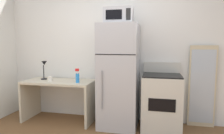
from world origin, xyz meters
name	(u,v)px	position (x,y,z in m)	size (l,w,h in m)	color
wall_back_white	(117,51)	(0.00, 1.70, 1.30)	(5.00, 0.10, 2.60)	white
desk	(60,92)	(-1.01, 1.32, 0.53)	(1.28, 0.62, 0.75)	beige
desk_lamp	(44,67)	(-1.33, 1.36, 0.99)	(0.14, 0.12, 0.35)	black
spray_bottle	(77,77)	(-0.60, 1.20, 0.85)	(0.06, 0.06, 0.25)	#2D8CEA
coffee_mug	(50,79)	(-1.13, 1.22, 0.80)	(0.08, 0.08, 0.10)	white
refrigerator	(119,76)	(0.12, 1.30, 0.88)	(0.65, 0.68, 1.75)	#B7B7BC
microwave	(119,16)	(0.12, 1.28, 1.88)	(0.46, 0.35, 0.26)	#B7B7BC
oven_range	(161,102)	(0.84, 1.33, 0.47)	(0.63, 0.61, 1.10)	beige
leaning_mirror	(202,87)	(1.51, 1.59, 0.70)	(0.44, 0.03, 1.40)	#C6B793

